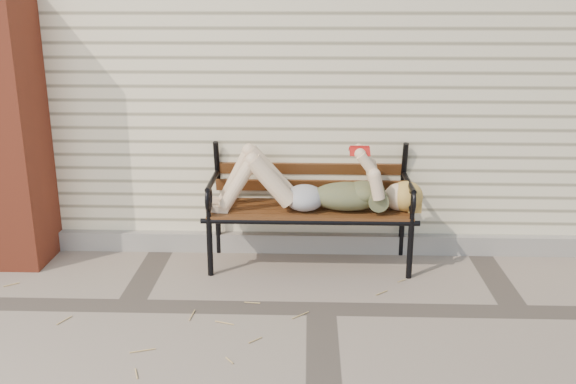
{
  "coord_description": "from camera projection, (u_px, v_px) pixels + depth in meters",
  "views": [
    {
      "loc": [
        -0.09,
        -3.74,
        1.92
      ],
      "look_at": [
        -0.23,
        0.53,
        0.62
      ],
      "focal_mm": 40.0,
      "sensor_mm": 36.0,
      "label": 1
    }
  ],
  "objects": [
    {
      "name": "straw_scatter",
      "position": [
        129.0,
        327.0,
        3.88
      ],
      "size": [
        2.69,
        1.7,
        0.01
      ],
      "color": "tan",
      "rests_on": "ground"
    },
    {
      "name": "foundation_strip",
      "position": [
        319.0,
        243.0,
        5.03
      ],
      "size": [
        8.0,
        0.1,
        0.15
      ],
      "primitive_type": "cube",
      "color": "gray",
      "rests_on": "ground"
    },
    {
      "name": "ground",
      "position": [
        321.0,
        309.0,
        4.13
      ],
      "size": [
        80.0,
        80.0,
        0.0
      ],
      "primitive_type": "plane",
      "color": "gray",
      "rests_on": "ground"
    },
    {
      "name": "brick_pillar",
      "position": [
        3.0,
        131.0,
        4.63
      ],
      "size": [
        0.5,
        0.5,
        2.0
      ],
      "primitive_type": "cube",
      "color": "#9B3A23",
      "rests_on": "ground"
    },
    {
      "name": "garden_bench",
      "position": [
        310.0,
        186.0,
        4.74
      ],
      "size": [
        1.61,
        0.64,
        1.05
      ],
      "color": "black",
      "rests_on": "ground"
    },
    {
      "name": "house_wall",
      "position": [
        319.0,
        40.0,
        6.56
      ],
      "size": [
        8.0,
        4.0,
        3.0
      ],
      "primitive_type": "cube",
      "color": "beige",
      "rests_on": "ground"
    },
    {
      "name": "reading_woman",
      "position": [
        312.0,
        186.0,
        4.61
      ],
      "size": [
        1.52,
        0.35,
        0.48
      ],
      "color": "#092C41",
      "rests_on": "ground"
    }
  ]
}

